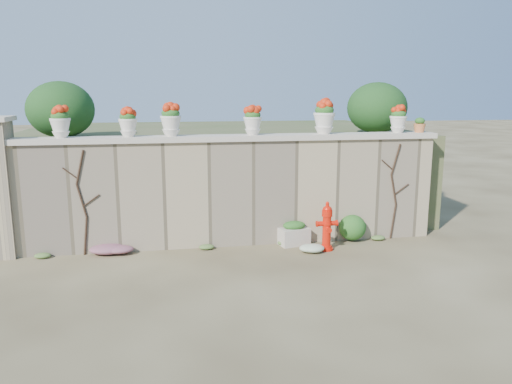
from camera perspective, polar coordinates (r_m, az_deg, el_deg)
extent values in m
plane|color=#4A3D25|center=(8.07, -1.23, -9.63)|extent=(80.00, 80.00, 0.00)
cube|color=#9D8B69|center=(9.51, -2.92, -0.12)|extent=(8.00, 0.40, 2.00)
cube|color=beige|center=(9.35, -2.99, 6.19)|extent=(8.10, 0.52, 0.10)
cube|color=#384C23|center=(12.64, -4.73, 2.73)|extent=(9.00, 6.00, 2.00)
ellipsoid|color=#143814|center=(10.65, -21.42, 8.76)|extent=(1.30, 1.30, 1.10)
ellipsoid|color=#143814|center=(11.40, 13.65, 9.34)|extent=(1.30, 1.30, 1.10)
cylinder|color=black|center=(9.50, -18.90, -4.78)|extent=(0.12, 0.04, 0.70)
cylinder|color=black|center=(9.35, -19.30, -0.95)|extent=(0.17, 0.04, 0.61)
cylinder|color=black|center=(9.25, -19.48, 2.69)|extent=(0.18, 0.04, 0.61)
cylinder|color=black|center=(9.33, -18.30, -0.92)|extent=(0.30, 0.02, 0.22)
cylinder|color=black|center=(9.29, -20.51, 2.03)|extent=(0.25, 0.02, 0.21)
cylinder|color=black|center=(10.35, 15.40, -3.26)|extent=(0.12, 0.04, 0.70)
cylinder|color=black|center=(10.20, 15.46, 0.27)|extent=(0.17, 0.04, 0.61)
cylinder|color=black|center=(10.11, 15.69, 3.61)|extent=(0.18, 0.04, 0.61)
cylinder|color=black|center=(10.27, 16.29, 0.30)|extent=(0.30, 0.02, 0.22)
cylinder|color=black|center=(10.05, 14.76, 3.04)|extent=(0.25, 0.02, 0.21)
cylinder|color=red|center=(9.45, 8.02, -6.42)|extent=(0.26, 0.26, 0.05)
cylinder|color=red|center=(9.35, 8.08, -4.40)|extent=(0.16, 0.16, 0.57)
cylinder|color=red|center=(9.31, 8.10, -3.58)|extent=(0.19, 0.19, 0.04)
cylinder|color=red|center=(9.26, 8.13, -2.42)|extent=(0.19, 0.19, 0.11)
ellipsoid|color=red|center=(9.24, 8.15, -1.86)|extent=(0.18, 0.18, 0.13)
cylinder|color=red|center=(9.22, 8.16, -1.41)|extent=(0.06, 0.06, 0.09)
cylinder|color=red|center=(9.27, 7.34, -3.62)|extent=(0.13, 0.09, 0.09)
cylinder|color=red|center=(9.35, 8.86, -3.54)|extent=(0.13, 0.09, 0.09)
cylinder|color=red|center=(9.24, 8.28, -4.29)|extent=(0.08, 0.09, 0.08)
cube|color=beige|center=(9.65, 4.37, -5.09)|extent=(0.62, 0.45, 0.33)
ellipsoid|color=#1E5119|center=(9.59, 4.39, -3.82)|extent=(0.48, 0.35, 0.17)
ellipsoid|color=#1E5119|center=(10.01, 11.09, -3.76)|extent=(0.67, 0.60, 0.63)
ellipsoid|color=#B4247F|center=(9.47, -16.34, -6.18)|extent=(0.84, 0.56, 0.22)
ellipsoid|color=white|center=(9.20, 6.48, -6.41)|extent=(0.52, 0.42, 0.19)
ellipsoid|color=#1E5119|center=(9.44, -21.52, 8.09)|extent=(0.30, 0.30, 0.18)
ellipsoid|color=red|center=(9.43, -21.55, 8.55)|extent=(0.27, 0.27, 0.19)
ellipsoid|color=#1E5119|center=(9.28, -14.46, 8.34)|extent=(0.29, 0.29, 0.17)
ellipsoid|color=red|center=(9.28, -14.48, 8.79)|extent=(0.25, 0.25, 0.18)
ellipsoid|color=#1E5119|center=(9.25, -9.74, 8.84)|extent=(0.33, 0.33, 0.20)
ellipsoid|color=red|center=(9.25, -9.76, 9.35)|extent=(0.29, 0.29, 0.20)
ellipsoid|color=#1E5119|center=(9.39, -0.39, 8.81)|extent=(0.30, 0.30, 0.18)
ellipsoid|color=red|center=(9.38, -0.39, 9.26)|extent=(0.26, 0.26, 0.19)
ellipsoid|color=#1E5119|center=(9.71, 7.82, 9.24)|extent=(0.36, 0.36, 0.22)
ellipsoid|color=red|center=(9.71, 7.84, 9.77)|extent=(0.31, 0.31, 0.22)
ellipsoid|color=#1E5119|center=(10.28, 15.98, 8.55)|extent=(0.29, 0.29, 0.17)
ellipsoid|color=red|center=(10.28, 16.01, 8.96)|extent=(0.25, 0.25, 0.18)
ellipsoid|color=#1E5119|center=(10.50, 18.22, 7.67)|extent=(0.19, 0.19, 0.14)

